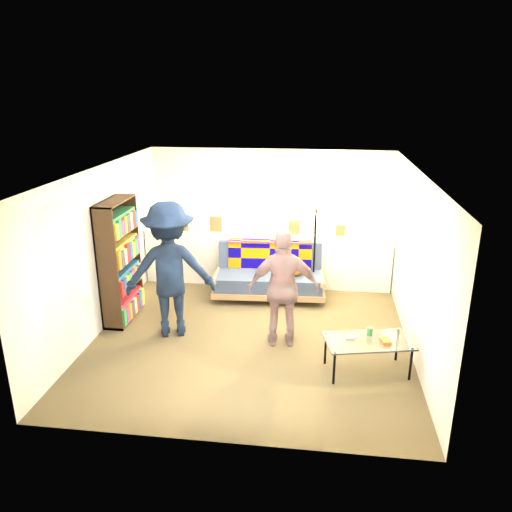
{
  "coord_description": "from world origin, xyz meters",
  "views": [
    {
      "loc": [
        0.91,
        -6.66,
        3.49
      ],
      "look_at": [
        0.0,
        0.4,
        1.05
      ],
      "focal_mm": 35.0,
      "sensor_mm": 36.0,
      "label": 1
    }
  ],
  "objects": [
    {
      "name": "room_shell",
      "position": [
        0.0,
        0.47,
        1.67
      ],
      "size": [
        4.6,
        5.05,
        2.45
      ],
      "color": "silver",
      "rests_on": "ground"
    },
    {
      "name": "ledge_decor",
      "position": [
        -0.23,
        1.78,
        1.18
      ],
      "size": [
        2.97,
        0.02,
        0.45
      ],
      "color": "brown",
      "rests_on": "half_wall_ledge"
    },
    {
      "name": "bookshelf",
      "position": [
        -2.08,
        0.2,
        0.88
      ],
      "size": [
        0.32,
        0.95,
        1.89
      ],
      "color": "#311E10",
      "rests_on": "ground"
    },
    {
      "name": "coffee_table",
      "position": [
        1.61,
        -0.93,
        0.42
      ],
      "size": [
        1.18,
        0.81,
        0.56
      ],
      "color": "black",
      "rests_on": "ground"
    },
    {
      "name": "ground",
      "position": [
        0.0,
        0.0,
        0.0
      ],
      "size": [
        5.0,
        5.0,
        0.0
      ],
      "primitive_type": "plane",
      "color": "brown",
      "rests_on": "ground"
    },
    {
      "name": "futon_sofa",
      "position": [
        0.12,
        1.36,
        0.38
      ],
      "size": [
        1.95,
        1.02,
        0.82
      ],
      "color": "#A47850",
      "rests_on": "ground"
    },
    {
      "name": "person_right",
      "position": [
        0.48,
        -0.33,
        0.84
      ],
      "size": [
        1.03,
        0.53,
        1.69
      ],
      "primitive_type": "imported",
      "rotation": [
        0.0,
        0.0,
        3.26
      ],
      "color": "tan",
      "rests_on": "ground"
    },
    {
      "name": "half_wall_ledge",
      "position": [
        0.0,
        1.8,
        0.5
      ],
      "size": [
        4.45,
        0.15,
        1.0
      ],
      "primitive_type": "cube",
      "color": "silver",
      "rests_on": "ground"
    },
    {
      "name": "floor_lamp",
      "position": [
        0.89,
        1.47,
        1.19
      ],
      "size": [
        0.33,
        0.31,
        1.68
      ],
      "color": "black",
      "rests_on": "ground"
    },
    {
      "name": "person_left",
      "position": [
        -1.16,
        -0.2,
        0.99
      ],
      "size": [
        1.43,
        1.05,
        1.99
      ],
      "primitive_type": "imported",
      "rotation": [
        0.0,
        0.0,
        3.4
      ],
      "color": "black",
      "rests_on": "ground"
    }
  ]
}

